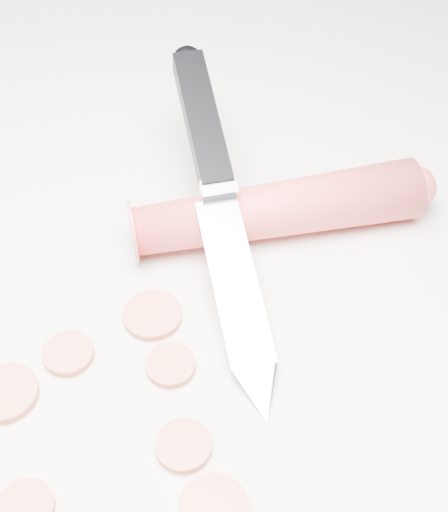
% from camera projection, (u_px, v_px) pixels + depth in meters
% --- Properties ---
extents(ground, '(2.40, 2.40, 0.00)m').
position_uv_depth(ground, '(187.00, 345.00, 0.44)').
color(ground, white).
rests_on(ground, ground).
extents(carrot, '(0.19, 0.14, 0.04)m').
position_uv_depth(carrot, '(277.00, 209.00, 0.49)').
color(carrot, '#E33B3F').
rests_on(carrot, ground).
extents(carrot_slice_0, '(0.04, 0.04, 0.01)m').
position_uv_depth(carrot_slice_0, '(6.00, 393.00, 0.42)').
color(carrot_slice_0, '#DC6D50').
rests_on(carrot_slice_0, ground).
extents(carrot_slice_1, '(0.03, 0.03, 0.01)m').
position_uv_depth(carrot_slice_1, '(171.00, 365.00, 0.43)').
color(carrot_slice_1, '#DC6D50').
rests_on(carrot_slice_1, ground).
extents(carrot_slice_2, '(0.04, 0.04, 0.01)m').
position_uv_depth(carrot_slice_2, '(152.00, 315.00, 0.46)').
color(carrot_slice_2, '#DC6D50').
rests_on(carrot_slice_2, ground).
extents(carrot_slice_3, '(0.04, 0.04, 0.01)m').
position_uv_depth(carrot_slice_3, '(214.00, 509.00, 0.37)').
color(carrot_slice_3, '#DC6D50').
rests_on(carrot_slice_3, ground).
extents(carrot_slice_4, '(0.03, 0.03, 0.01)m').
position_uv_depth(carrot_slice_4, '(184.00, 446.00, 0.40)').
color(carrot_slice_4, '#DC6D50').
rests_on(carrot_slice_4, ground).
extents(carrot_slice_5, '(0.03, 0.03, 0.01)m').
position_uv_depth(carrot_slice_5, '(68.00, 354.00, 0.44)').
color(carrot_slice_5, '#DC6D50').
rests_on(carrot_slice_5, ground).
extents(carrot_slice_6, '(0.03, 0.03, 0.01)m').
position_uv_depth(carrot_slice_6, '(25.00, 507.00, 0.37)').
color(carrot_slice_6, '#DC6D50').
rests_on(carrot_slice_6, ground).
extents(kitchen_knife, '(0.17, 0.24, 0.09)m').
position_uv_depth(kitchen_knife, '(223.00, 208.00, 0.46)').
color(kitchen_knife, silver).
rests_on(kitchen_knife, ground).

